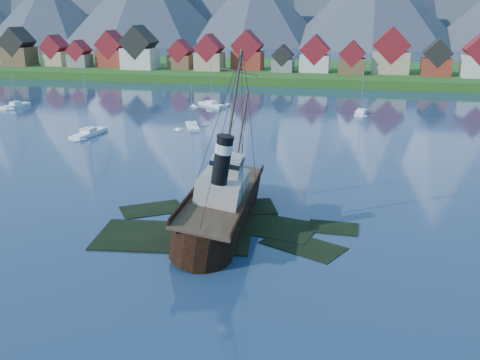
% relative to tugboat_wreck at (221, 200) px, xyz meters
% --- Properties ---
extents(ground, '(1400.00, 1400.00, 0.00)m').
position_rel_tugboat_wreck_xyz_m(ground, '(-1.15, -3.97, -2.88)').
color(ground, navy).
rests_on(ground, ground).
extents(shoal, '(31.71, 21.24, 1.14)m').
position_rel_tugboat_wreck_xyz_m(shoal, '(0.62, -1.81, -3.23)').
color(shoal, black).
rests_on(shoal, ground).
extents(shore_bank, '(600.00, 80.00, 3.20)m').
position_rel_tugboat_wreck_xyz_m(shore_bank, '(-1.15, 166.03, -2.88)').
color(shore_bank, '#174914').
rests_on(shore_bank, ground).
extents(seawall, '(600.00, 2.50, 2.00)m').
position_rel_tugboat_wreck_xyz_m(seawall, '(-1.15, 128.03, -2.88)').
color(seawall, '#3F3D38').
rests_on(seawall, ground).
extents(town, '(250.96, 16.69, 17.30)m').
position_rel_tugboat_wreck_xyz_m(town, '(-34.27, 148.22, 6.11)').
color(town, maroon).
rests_on(town, ground).
extents(tugboat_wreck, '(6.70, 28.86, 22.87)m').
position_rel_tugboat_wreck_xyz_m(tugboat_wreck, '(0.00, 0.00, 0.00)').
color(tugboat_wreck, black).
rests_on(tugboat_wreck, ground).
extents(sailboat_a, '(3.47, 11.04, 13.28)m').
position_rel_tugboat_wreck_xyz_m(sailboat_a, '(-40.40, 40.97, -2.59)').
color(sailboat_a, white).
rests_on(sailboat_a, ground).
extents(sailboat_b, '(3.89, 9.30, 13.10)m').
position_rel_tugboat_wreck_xyz_m(sailboat_b, '(-77.24, 68.24, -2.57)').
color(sailboat_b, white).
rests_on(sailboat_b, ground).
extents(sailboat_c, '(9.13, 7.79, 12.44)m').
position_rel_tugboat_wreck_xyz_m(sailboat_c, '(-25.04, 82.42, -2.60)').
color(sailboat_c, white).
rests_on(sailboat_c, ground).
extents(sailboat_d, '(3.18, 8.65, 11.53)m').
position_rel_tugboat_wreck_xyz_m(sailboat_d, '(15.76, 79.45, -2.62)').
color(sailboat_d, white).
rests_on(sailboat_d, ground).
extents(sailboat_f, '(5.71, 9.15, 10.39)m').
position_rel_tugboat_wreck_xyz_m(sailboat_f, '(-21.33, 53.55, -2.65)').
color(sailboat_f, white).
rests_on(sailboat_f, ground).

